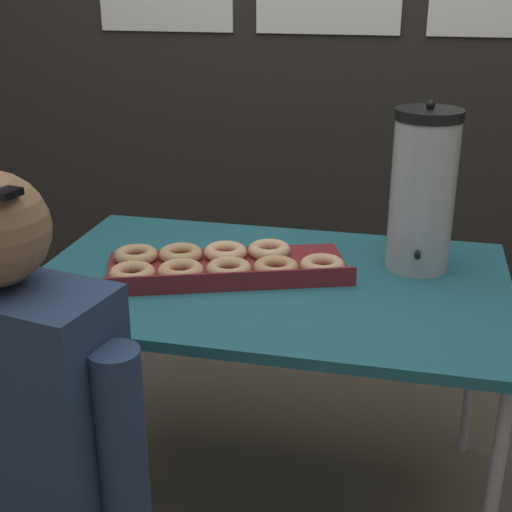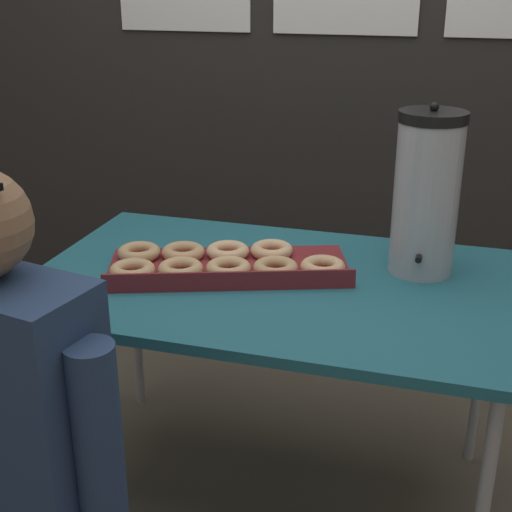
{
  "view_description": "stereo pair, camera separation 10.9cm",
  "coord_description": "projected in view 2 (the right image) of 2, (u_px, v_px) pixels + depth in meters",
  "views": [
    {
      "loc": [
        0.36,
        -1.72,
        1.48
      ],
      "look_at": [
        -0.04,
        0.0,
        0.78
      ],
      "focal_mm": 50.0,
      "sensor_mm": 36.0,
      "label": 1
    },
    {
      "loc": [
        0.46,
        -1.69,
        1.48
      ],
      "look_at": [
        -0.04,
        0.0,
        0.78
      ],
      "focal_mm": 50.0,
      "sensor_mm": 36.0,
      "label": 2
    }
  ],
  "objects": [
    {
      "name": "ground_plane",
      "position": [
        267.0,
        494.0,
        2.18
      ],
      "size": [
        12.0,
        12.0,
        0.0
      ],
      "primitive_type": "plane",
      "color": "brown"
    },
    {
      "name": "back_wall",
      "position": [
        347.0,
        13.0,
        2.63
      ],
      "size": [
        6.0,
        0.11,
        2.68
      ],
      "color": "#282623",
      "rests_on": "ground"
    },
    {
      "name": "folding_table",
      "position": [
        269.0,
        294.0,
        1.93
      ],
      "size": [
        1.27,
        0.81,
        0.72
      ],
      "color": "#236675",
      "rests_on": "ground"
    },
    {
      "name": "donut_box",
      "position": [
        222.0,
        264.0,
        1.94
      ],
      "size": [
        0.71,
        0.48,
        0.05
      ],
      "rotation": [
        0.0,
        0.0,
        0.34
      ],
      "color": "maroon",
      "rests_on": "folding_table"
    },
    {
      "name": "coffee_urn",
      "position": [
        426.0,
        194.0,
        1.88
      ],
      "size": [
        0.18,
        0.2,
        0.46
      ],
      "color": "#B7B7BC",
      "rests_on": "folding_table"
    },
    {
      "name": "cell_phone",
      "position": [
        41.0,
        295.0,
        1.8
      ],
      "size": [
        0.13,
        0.15,
        0.01
      ],
      "rotation": [
        0.0,
        0.0,
        0.45
      ],
      "color": "black",
      "rests_on": "folding_table"
    },
    {
      "name": "person_seated",
      "position": [
        12.0,
        471.0,
        1.41
      ],
      "size": [
        0.54,
        0.28,
        1.18
      ],
      "rotation": [
        0.0,
        0.0,
        2.95
      ],
      "color": "#33332D",
      "rests_on": "ground"
    }
  ]
}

